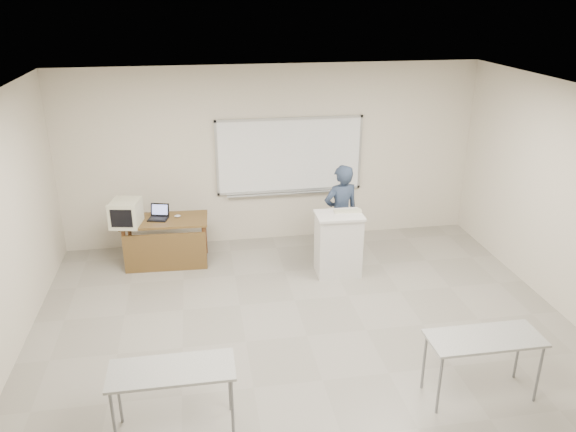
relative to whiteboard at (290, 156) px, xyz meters
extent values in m
cube|color=gray|center=(-0.30, -3.97, -1.49)|extent=(7.00, 8.00, 0.01)
cube|color=white|center=(0.00, 0.00, 0.02)|extent=(2.40, 0.03, 1.20)
cube|color=#B7BABC|center=(0.00, 0.00, 0.64)|extent=(2.48, 0.04, 0.04)
cube|color=#B7BABC|center=(0.00, 0.00, -0.60)|extent=(2.48, 0.04, 0.04)
cube|color=#B7BABC|center=(-1.22, 0.00, 0.02)|extent=(0.04, 0.04, 1.28)
cube|color=#B7BABC|center=(1.22, 0.00, 0.02)|extent=(0.04, 0.04, 1.28)
cube|color=#B7BABC|center=(0.00, -0.05, -0.64)|extent=(2.16, 0.07, 0.02)
cube|color=#AFAFAA|center=(-1.90, -4.47, -0.77)|extent=(1.20, 0.50, 0.03)
cylinder|color=slate|center=(-2.45, -4.67, -1.13)|extent=(0.03, 0.03, 0.70)
cylinder|color=slate|center=(-1.35, -4.67, -1.13)|extent=(0.03, 0.03, 0.70)
cylinder|color=slate|center=(-2.45, -4.27, -1.13)|extent=(0.03, 0.03, 0.70)
cylinder|color=slate|center=(-1.35, -4.27, -1.13)|extent=(0.03, 0.03, 0.70)
cube|color=#AFAFAA|center=(1.30, -4.47, -0.77)|extent=(1.20, 0.50, 0.03)
cylinder|color=slate|center=(0.75, -4.67, -1.13)|extent=(0.03, 0.03, 0.70)
cylinder|color=slate|center=(1.85, -4.67, -1.13)|extent=(0.03, 0.03, 0.70)
cylinder|color=slate|center=(0.75, -4.27, -1.13)|extent=(0.03, 0.03, 0.70)
cylinder|color=slate|center=(1.85, -4.27, -1.13)|extent=(0.03, 0.03, 0.70)
cube|color=brown|center=(-2.10, -0.67, -0.75)|extent=(1.32, 0.66, 0.04)
cube|color=brown|center=(-2.10, -0.98, -1.17)|extent=(1.26, 0.03, 0.63)
cylinder|color=#502C14|center=(-2.70, -0.94, -1.12)|extent=(0.06, 0.06, 0.71)
cylinder|color=#502C14|center=(-1.50, -0.94, -1.12)|extent=(0.06, 0.06, 0.71)
cylinder|color=#502C14|center=(-2.70, -0.40, -1.12)|extent=(0.06, 0.06, 0.71)
cylinder|color=#502C14|center=(-1.50, -0.40, -1.12)|extent=(0.06, 0.06, 0.71)
cube|color=silver|center=(0.50, -1.47, -1.01)|extent=(0.66, 0.47, 0.94)
cube|color=silver|center=(0.50, -1.47, -0.52)|extent=(0.70, 0.51, 0.04)
cube|color=beige|center=(-2.65, -0.77, -0.54)|extent=(0.40, 0.43, 0.38)
cube|color=beige|center=(-2.65, -1.00, -0.54)|extent=(0.42, 0.04, 0.40)
cube|color=black|center=(-2.65, -1.02, -0.54)|extent=(0.32, 0.01, 0.28)
cube|color=black|center=(-2.20, -0.67, -0.72)|extent=(0.29, 0.21, 0.02)
cube|color=black|center=(-2.20, -0.68, -0.71)|extent=(0.24, 0.12, 0.01)
cube|color=black|center=(-2.20, -0.54, -0.61)|extent=(0.29, 0.06, 0.20)
cube|color=#7883C8|center=(-2.20, -0.54, -0.61)|extent=(0.25, 0.04, 0.15)
ellipsoid|color=#B2B3BB|center=(-1.90, -0.62, -0.71)|extent=(0.11, 0.07, 0.04)
cube|color=beige|center=(0.65, -1.39, -0.49)|extent=(0.43, 0.17, 0.02)
imported|color=black|center=(0.65, -1.01, -0.68)|extent=(0.65, 0.50, 1.60)
camera|label=1|loc=(-1.53, -8.99, 2.59)|focal=35.00mm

